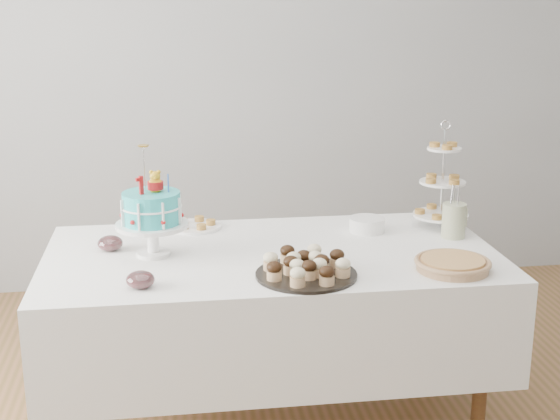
{
  "coord_description": "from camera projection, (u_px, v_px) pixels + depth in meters",
  "views": [
    {
      "loc": [
        -0.41,
        -2.83,
        1.83
      ],
      "look_at": [
        0.04,
        0.3,
        0.95
      ],
      "focal_mm": 50.0,
      "sensor_mm": 36.0,
      "label": 1
    }
  ],
  "objects": [
    {
      "name": "walls",
      "position": [
        282.0,
        129.0,
        2.88
      ],
      "size": [
        5.04,
        4.04,
        2.7
      ],
      "color": "#929497",
      "rests_on": "floor"
    },
    {
      "name": "table",
      "position": [
        272.0,
        301.0,
        3.38
      ],
      "size": [
        1.92,
        1.02,
        0.77
      ],
      "color": "white",
      "rests_on": "floor"
    },
    {
      "name": "birthday_cake",
      "position": [
        152.0,
        226.0,
        3.24
      ],
      "size": [
        0.3,
        0.3,
        0.47
      ],
      "rotation": [
        0.0,
        0.0,
        0.39
      ],
      "color": "white",
      "rests_on": "table"
    },
    {
      "name": "cupcake_tray",
      "position": [
        306.0,
        266.0,
        3.03
      ],
      "size": [
        0.4,
        0.4,
        0.09
      ],
      "color": "black",
      "rests_on": "table"
    },
    {
      "name": "pie",
      "position": [
        453.0,
        264.0,
        3.1
      ],
      "size": [
        0.3,
        0.3,
        0.05
      ],
      "color": "tan",
      "rests_on": "table"
    },
    {
      "name": "tiered_stand",
      "position": [
        442.0,
        183.0,
        3.63
      ],
      "size": [
        0.26,
        0.26,
        0.51
      ],
      "color": "silver",
      "rests_on": "table"
    },
    {
      "name": "plate_stack",
      "position": [
        367.0,
        225.0,
        3.6
      ],
      "size": [
        0.17,
        0.17,
        0.06
      ],
      "color": "white",
      "rests_on": "table"
    },
    {
      "name": "pastry_plate",
      "position": [
        196.0,
        225.0,
        3.66
      ],
      "size": [
        0.24,
        0.24,
        0.04
      ],
      "color": "white",
      "rests_on": "table"
    },
    {
      "name": "jam_bowl_a",
      "position": [
        140.0,
        280.0,
        2.91
      ],
      "size": [
        0.11,
        0.11,
        0.06
      ],
      "color": "silver",
      "rests_on": "table"
    },
    {
      "name": "jam_bowl_b",
      "position": [
        110.0,
        243.0,
        3.34
      ],
      "size": [
        0.11,
        0.11,
        0.06
      ],
      "color": "silver",
      "rests_on": "table"
    },
    {
      "name": "utensil_pitcher",
      "position": [
        454.0,
        219.0,
        3.5
      ],
      "size": [
        0.11,
        0.11,
        0.24
      ],
      "rotation": [
        0.0,
        0.0,
        -0.1
      ],
      "color": "beige",
      "rests_on": "table"
    }
  ]
}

